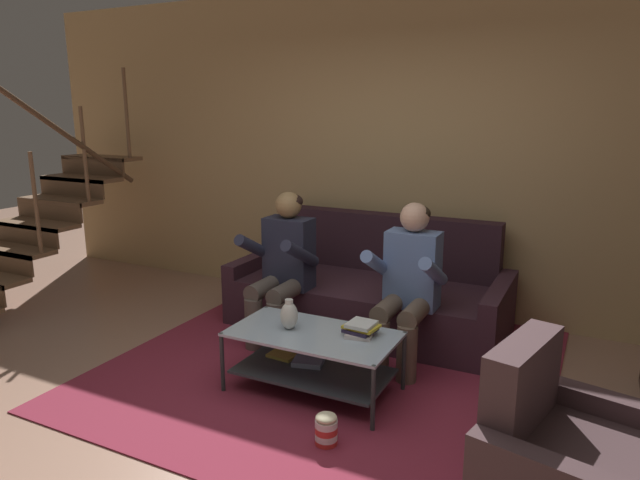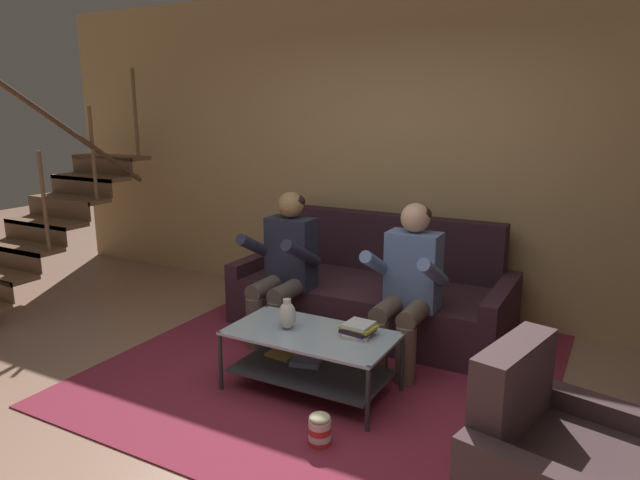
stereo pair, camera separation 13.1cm
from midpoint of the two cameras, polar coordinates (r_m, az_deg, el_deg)
The scene contains 11 objects.
ground at distance 3.49m, azimuth -4.29°, elevation -18.75°, with size 16.80×16.80×0.00m, color #A07662.
back_partition at distance 5.22m, azimuth 10.38°, elevation 8.60°, with size 8.40×0.12×2.90m, color tan.
staircase_run at distance 6.12m, azimuth -25.22°, elevation 1.97°, with size 0.90×2.02×2.25m.
couch at distance 4.92m, azimuth 6.09°, elevation -5.39°, with size 2.28×1.00×0.92m.
person_seated_left at distance 4.53m, azimuth -2.76°, elevation -2.21°, with size 0.50×0.58×1.19m.
person_seated_right at distance 4.11m, azimuth 9.70°, elevation -4.07°, with size 0.50×0.58×1.18m.
coffee_table at distance 3.81m, azimuth -0.01°, elevation -11.15°, with size 1.09×0.58×0.42m.
area_rug at distance 4.35m, azimuth 2.68°, elevation -11.89°, with size 3.02×3.21×0.01m.
vase at distance 3.78m, azimuth -2.31°, elevation -7.48°, with size 0.12×0.12×0.20m.
book_stack at distance 3.70m, azimuth 4.86°, elevation -8.89°, with size 0.23×0.21×0.09m.
popcorn_tub at distance 3.34m, azimuth 1.15°, elevation -18.44°, with size 0.13×0.13×0.19m.
Camera 2 is at (1.69, -2.45, 1.84)m, focal length 32.00 mm.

